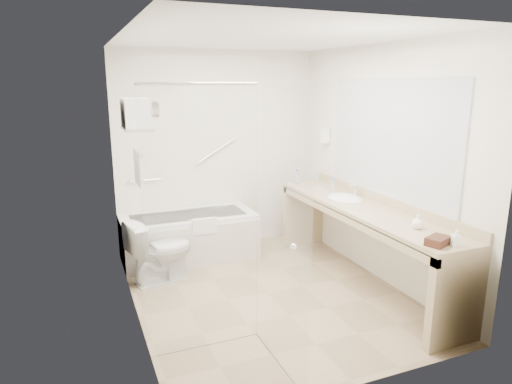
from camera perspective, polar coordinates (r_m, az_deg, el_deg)
name	(u,v)px	position (r m, az deg, el deg)	size (l,w,h in m)	color
floor	(267,292)	(4.81, 1.38, -12.45)	(3.20, 3.20, 0.00)	#9E8461
ceiling	(269,38)	(4.34, 1.57, 18.71)	(2.60, 3.20, 0.10)	silver
wall_back	(218,151)	(5.89, -4.79, 5.13)	(2.60, 0.10, 2.50)	beige
wall_front	(366,218)	(3.05, 13.57, -3.22)	(2.60, 0.10, 2.50)	beige
wall_left	(130,185)	(4.08, -15.53, 0.87)	(0.10, 3.20, 2.50)	beige
wall_right	(379,165)	(5.06, 15.11, 3.32)	(0.10, 3.20, 2.50)	beige
bathtub	(189,236)	(5.65, -8.34, -5.52)	(1.60, 0.73, 0.59)	white
grab_bar_short	(145,180)	(5.70, -13.76, 1.43)	(0.03, 0.03, 0.40)	silver
grab_bar_long	(215,152)	(5.84, -5.14, 5.05)	(0.03, 0.03, 0.60)	silver
shower_enclosure	(239,227)	(3.40, -2.08, -4.38)	(0.96, 0.91, 2.11)	silver
towel_shelf	(136,122)	(4.36, -14.80, 8.43)	(0.24, 0.55, 0.81)	silver
vanity_counter	(362,226)	(4.93, 13.15, -4.15)	(0.55, 2.70, 0.95)	tan
sink	(345,200)	(5.21, 11.02, -1.01)	(0.40, 0.52, 0.14)	white
faucet	(356,190)	(5.27, 12.40, 0.30)	(0.03, 0.03, 0.14)	silver
mirror	(389,138)	(4.90, 16.29, 6.46)	(0.02, 2.00, 1.20)	silver
hairdryer_unit	(325,136)	(5.87, 8.64, 6.97)	(0.08, 0.10, 0.18)	white
toilet	(160,251)	(5.05, -11.88, -7.24)	(0.39, 0.70, 0.69)	white
amenity_basket	(438,241)	(3.92, 21.78, -5.70)	(0.20, 0.14, 0.07)	#4B281A
soap_bottle_a	(455,242)	(3.95, 23.65, -5.77)	(0.06, 0.13, 0.06)	white
soap_bottle_b	(418,223)	(4.27, 19.56, -3.69)	(0.10, 0.13, 0.10)	white
water_bottle_left	(333,187)	(5.35, 9.59, 0.67)	(0.06, 0.06, 0.18)	silver
water_bottle_mid	(333,186)	(5.36, 9.56, 0.73)	(0.06, 0.06, 0.19)	silver
water_bottle_right	(297,177)	(5.82, 5.12, 1.90)	(0.06, 0.06, 0.19)	silver
drinking_glass_near	(320,190)	(5.31, 8.05, 0.23)	(0.07, 0.07, 0.09)	silver
drinking_glass_far	(297,181)	(5.76, 5.15, 1.40)	(0.08, 0.08, 0.10)	silver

